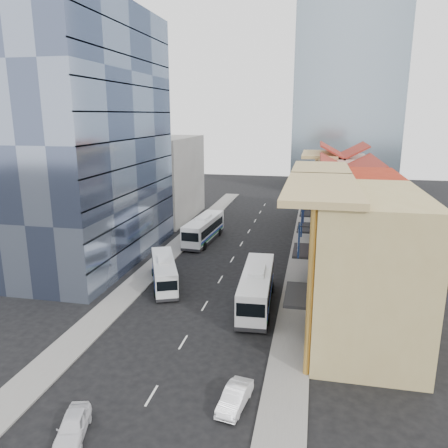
% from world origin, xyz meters
% --- Properties ---
extents(ground, '(200.00, 200.00, 0.00)m').
position_xyz_m(ground, '(0.00, 0.00, 0.00)').
color(ground, black).
rests_on(ground, ground).
extents(sidewalk_right, '(3.00, 90.00, 0.15)m').
position_xyz_m(sidewalk_right, '(8.50, 22.00, 0.07)').
color(sidewalk_right, slate).
rests_on(sidewalk_right, ground).
extents(sidewalk_left, '(3.00, 90.00, 0.15)m').
position_xyz_m(sidewalk_left, '(-8.50, 22.00, 0.07)').
color(sidewalk_left, slate).
rests_on(sidewalk_left, ground).
extents(shophouse_tan, '(8.00, 14.00, 12.00)m').
position_xyz_m(shophouse_tan, '(14.00, 5.00, 6.00)').
color(shophouse_tan, tan).
rests_on(shophouse_tan, ground).
extents(shophouse_red, '(8.00, 10.00, 12.00)m').
position_xyz_m(shophouse_red, '(14.00, 17.00, 6.00)').
color(shophouse_red, '#A42812').
rests_on(shophouse_red, ground).
extents(shophouse_cream_near, '(8.00, 9.00, 10.00)m').
position_xyz_m(shophouse_cream_near, '(14.00, 26.50, 5.00)').
color(shophouse_cream_near, beige).
rests_on(shophouse_cream_near, ground).
extents(shophouse_cream_mid, '(8.00, 9.00, 10.00)m').
position_xyz_m(shophouse_cream_mid, '(14.00, 35.50, 5.00)').
color(shophouse_cream_mid, beige).
rests_on(shophouse_cream_mid, ground).
extents(shophouse_cream_far, '(8.00, 12.00, 11.00)m').
position_xyz_m(shophouse_cream_far, '(14.00, 46.00, 5.50)').
color(shophouse_cream_far, beige).
rests_on(shophouse_cream_far, ground).
extents(office_tower, '(12.00, 26.00, 30.00)m').
position_xyz_m(office_tower, '(-17.00, 19.00, 15.00)').
color(office_tower, '#434E6B').
rests_on(office_tower, ground).
extents(office_block_far, '(10.00, 18.00, 14.00)m').
position_xyz_m(office_block_far, '(-16.00, 42.00, 7.00)').
color(office_block_far, gray).
rests_on(office_block_far, ground).
extents(bus_left_near, '(5.91, 9.87, 3.13)m').
position_xyz_m(bus_left_near, '(-5.50, 12.18, 1.56)').
color(bus_left_near, silver).
rests_on(bus_left_near, ground).
extents(bus_left_far, '(3.49, 11.91, 3.77)m').
position_xyz_m(bus_left_far, '(-5.50, 29.14, 1.89)').
color(bus_left_far, silver).
rests_on(bus_left_far, ground).
extents(bus_right, '(3.33, 11.84, 3.76)m').
position_xyz_m(bus_right, '(4.80, 9.09, 1.88)').
color(bus_right, white).
rests_on(bus_right, ground).
extents(sedan_left, '(2.53, 4.09, 1.30)m').
position_xyz_m(sedan_left, '(-3.00, -10.38, 0.65)').
color(sedan_left, white).
rests_on(sedan_left, ground).
extents(sedan_right, '(1.91, 3.95, 1.25)m').
position_xyz_m(sedan_right, '(5.50, -5.91, 0.62)').
color(sedan_right, white).
rests_on(sedan_right, ground).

